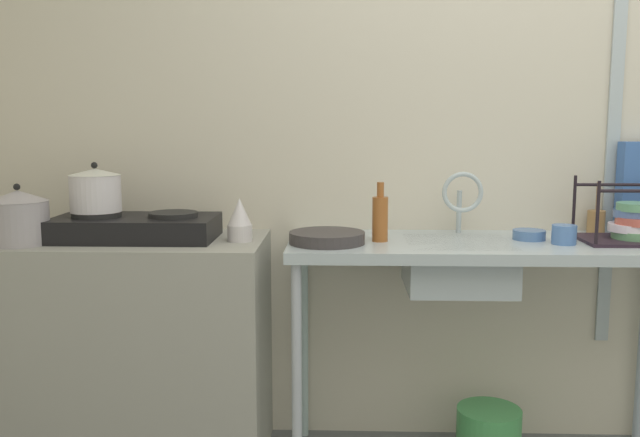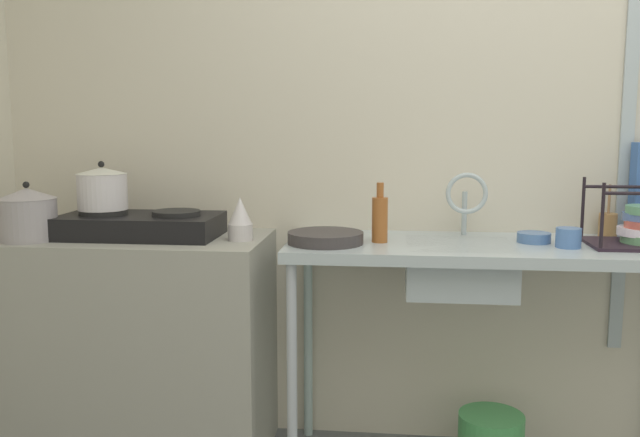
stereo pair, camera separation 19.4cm
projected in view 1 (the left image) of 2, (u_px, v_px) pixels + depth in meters
wall_back at (535, 102)px, 2.72m from camera, size 5.18×0.10×2.76m
wall_metal_strip at (618, 66)px, 2.63m from camera, size 0.05×0.01×2.21m
counter_concrete at (130, 351)px, 2.59m from camera, size 1.03×0.52×0.87m
counter_sink at (487, 261)px, 2.50m from camera, size 1.46×0.52×0.87m
stove at (135, 227)px, 2.53m from camera, size 0.60×0.32×0.10m
pot_on_left_burner at (95, 190)px, 2.51m from camera, size 0.19×0.19×0.18m
pot_beside_stove at (19, 217)px, 2.41m from camera, size 0.21×0.21×0.22m
percolator at (240, 220)px, 2.48m from camera, size 0.09×0.09×0.16m
sink_basin at (458, 265)px, 2.49m from camera, size 0.38×0.35×0.18m
faucet at (462, 195)px, 2.60m from camera, size 0.16×0.09×0.25m
frying_pan at (327, 238)px, 2.44m from camera, size 0.27×0.27×0.04m
dish_rack at (634, 226)px, 2.47m from camera, size 0.38×0.26×0.23m
cup_by_rack at (564, 235)px, 2.42m from camera, size 0.09×0.09×0.07m
small_bowl_on_drainboard at (529, 235)px, 2.52m from camera, size 0.12×0.12×0.04m
bottle_by_sink at (380, 217)px, 2.47m from camera, size 0.06×0.06×0.22m
utensil_jar at (596, 221)px, 2.67m from camera, size 0.07×0.07×0.20m
bucket_on_floor at (488, 437)px, 2.59m from camera, size 0.24×0.24×0.22m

